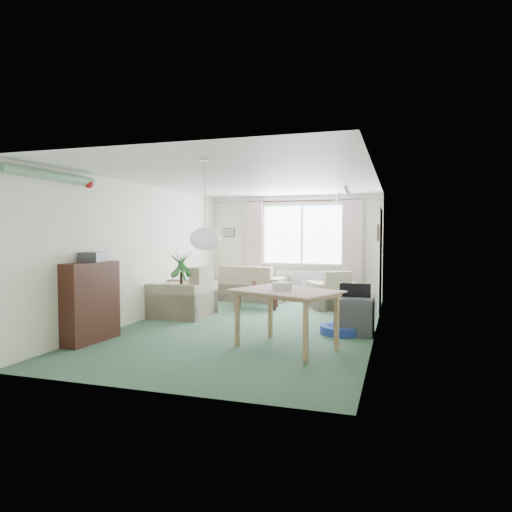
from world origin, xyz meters
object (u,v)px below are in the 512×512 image
(bookshelf, at_px, (90,302))
(pet_bed, at_px, (341,330))
(armchair_corner, at_px, (332,289))
(armchair_left, at_px, (183,291))
(sofa, at_px, (251,283))
(coffee_table, at_px, (256,299))
(tv_cube, at_px, (355,315))
(dining_table, at_px, (286,320))
(houseplant, at_px, (181,285))

(bookshelf, distance_m, pet_bed, 3.73)
(armchair_corner, distance_m, armchair_left, 3.05)
(armchair_corner, bearing_deg, sofa, -43.48)
(pet_bed, bearing_deg, armchair_left, 167.64)
(armchair_left, xyz_separation_m, coffee_table, (1.07, 1.18, -0.26))
(sofa, bearing_deg, bookshelf, 81.85)
(armchair_corner, relative_size, tv_cube, 1.41)
(sofa, xyz_separation_m, bookshelf, (-0.95, -4.45, 0.17))
(sofa, height_order, dining_table, sofa)
(tv_cube, bearing_deg, armchair_corner, 107.14)
(sofa, distance_m, tv_cube, 3.80)
(sofa, bearing_deg, pet_bed, 133.56)
(armchair_corner, distance_m, tv_cube, 2.36)
(armchair_left, height_order, tv_cube, armchair_left)
(armchair_left, height_order, pet_bed, armchair_left)
(tv_cube, relative_size, pet_bed, 0.96)
(armchair_left, bearing_deg, sofa, 165.44)
(coffee_table, bearing_deg, houseplant, -123.78)
(armchair_left, distance_m, bookshelf, 2.25)
(bookshelf, distance_m, houseplant, 2.01)
(sofa, relative_size, armchair_left, 1.53)
(dining_table, xyz_separation_m, tv_cube, (0.80, 1.19, -0.10))
(bookshelf, bearing_deg, pet_bed, 29.23)
(armchair_left, relative_size, coffee_table, 1.17)
(sofa, bearing_deg, houseplant, 82.46)
(houseplant, distance_m, pet_bed, 2.98)
(dining_table, bearing_deg, pet_bed, 61.06)
(sofa, distance_m, houseplant, 2.56)
(houseplant, bearing_deg, tv_cube, -5.28)
(coffee_table, height_order, dining_table, dining_table)
(coffee_table, bearing_deg, tv_cube, -39.17)
(armchair_left, relative_size, bookshelf, 0.91)
(coffee_table, distance_m, tv_cube, 2.74)
(tv_cube, xyz_separation_m, pet_bed, (-0.19, -0.10, -0.22))
(tv_cube, bearing_deg, dining_table, -123.14)
(dining_table, height_order, tv_cube, dining_table)
(armchair_corner, height_order, pet_bed, armchair_corner)
(armchair_left, xyz_separation_m, pet_bed, (3.01, -0.66, -0.40))
(armchair_left, bearing_deg, coffee_table, 138.42)
(sofa, bearing_deg, armchair_left, 78.58)
(coffee_table, bearing_deg, armchair_corner, 19.90)
(sofa, relative_size, pet_bed, 2.46)
(sofa, height_order, pet_bed, sofa)
(sofa, xyz_separation_m, armchair_left, (-0.61, -2.23, 0.07))
(armchair_corner, bearing_deg, bookshelf, 25.64)
(bookshelf, xyz_separation_m, houseplant, (0.45, 1.96, 0.05))
(armchair_left, distance_m, pet_bed, 3.10)
(armchair_left, xyz_separation_m, tv_cube, (3.20, -0.55, -0.18))
(armchair_left, relative_size, pet_bed, 1.60)
(pet_bed, bearing_deg, houseplant, 172.35)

